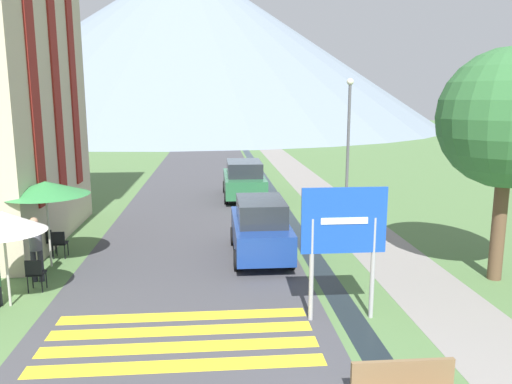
{
  "coord_description": "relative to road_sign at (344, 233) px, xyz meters",
  "views": [
    {
      "loc": [
        -1.78,
        -5.13,
        4.79
      ],
      "look_at": [
        -0.49,
        10.0,
        1.92
      ],
      "focal_mm": 35.0,
      "sensor_mm": 36.0,
      "label": 1
    }
  ],
  "objects": [
    {
      "name": "ground_plane",
      "position": [
        -0.96,
        15.05,
        -1.95
      ],
      "size": [
        160.0,
        160.0,
        0.0
      ],
      "primitive_type": "plane",
      "color": "#517542"
    },
    {
      "name": "road",
      "position": [
        -3.46,
        25.05,
        -1.95
      ],
      "size": [
        6.4,
        60.0,
        0.01
      ],
      "color": "#424247",
      "rests_on": "ground_plane"
    },
    {
      "name": "footpath",
      "position": [
        2.64,
        25.05,
        -1.95
      ],
      "size": [
        2.2,
        60.0,
        0.01
      ],
      "color": "gray",
      "rests_on": "ground_plane"
    },
    {
      "name": "drainage_channel",
      "position": [
        0.24,
        25.05,
        -1.95
      ],
      "size": [
        0.6,
        60.0,
        0.0
      ],
      "color": "black",
      "rests_on": "ground_plane"
    },
    {
      "name": "crosswalk_marking",
      "position": [
        -3.46,
        -0.65,
        -1.95
      ],
      "size": [
        5.44,
        2.54,
        0.01
      ],
      "color": "yellow",
      "rests_on": "ground_plane"
    },
    {
      "name": "mountain_distant",
      "position": [
        -6.83,
        76.5,
        11.55
      ],
      "size": [
        82.38,
        82.38,
        27.02
      ],
      "color": "slate",
      "rests_on": "ground_plane"
    },
    {
      "name": "road_sign",
      "position": [
        0.0,
        0.0,
        0.0
      ],
      "size": [
        1.84,
        0.11,
        2.95
      ],
      "color": "#9E9EA3",
      "rests_on": "ground_plane"
    },
    {
      "name": "parked_car_near",
      "position": [
        -1.36,
        4.52,
        -1.05
      ],
      "size": [
        1.72,
        4.0,
        1.82
      ],
      "color": "navy",
      "rests_on": "ground_plane"
    },
    {
      "name": "parked_car_far",
      "position": [
        -1.29,
        13.66,
        -1.04
      ],
      "size": [
        1.99,
        4.58,
        1.82
      ],
      "color": "#28663D",
      "rests_on": "ground_plane"
    },
    {
      "name": "cafe_chair_far_left",
      "position": [
        -7.43,
        4.87,
        -1.44
      ],
      "size": [
        0.4,
        0.4,
        0.85
      ],
      "rotation": [
        0.0,
        0.0,
        -0.46
      ],
      "color": "black",
      "rests_on": "ground_plane"
    },
    {
      "name": "cafe_chair_far_right",
      "position": [
        -7.88,
        5.12,
        -1.44
      ],
      "size": [
        0.4,
        0.4,
        0.85
      ],
      "rotation": [
        0.0,
        0.0,
        -0.49
      ],
      "color": "black",
      "rests_on": "ground_plane"
    },
    {
      "name": "cafe_chair_near_left",
      "position": [
        -7.23,
        2.19,
        -1.44
      ],
      "size": [
        0.4,
        0.4,
        0.85
      ],
      "rotation": [
        0.0,
        0.0,
        -0.18
      ],
      "color": "black",
      "rests_on": "ground_plane"
    },
    {
      "name": "cafe_umbrella_front_white",
      "position": [
        -7.54,
        1.35,
        0.07
      ],
      "size": [
        1.9,
        1.9,
        2.27
      ],
      "color": "#B7B2A8",
      "rests_on": "ground_plane"
    },
    {
      "name": "cafe_umbrella_middle_green",
      "position": [
        -7.46,
        4.13,
        0.34
      ],
      "size": [
        2.4,
        2.4,
        2.49
      ],
      "color": "#B7B2A8",
      "rests_on": "ground_plane"
    },
    {
      "name": "person_standing_terrace",
      "position": [
        -7.42,
        2.93,
        -0.95
      ],
      "size": [
        0.32,
        0.32,
        1.74
      ],
      "color": "#282833",
      "rests_on": "ground_plane"
    },
    {
      "name": "streetlamp",
      "position": [
        2.79,
        10.03,
        1.32
      ],
      "size": [
        0.28,
        0.28,
        5.57
      ],
      "color": "#515156",
      "rests_on": "ground_plane"
    },
    {
      "name": "tree_by_path",
      "position": [
        4.73,
        2.07,
        2.3
      ],
      "size": [
        3.56,
        3.56,
        6.06
      ],
      "color": "brown",
      "rests_on": "ground_plane"
    }
  ]
}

